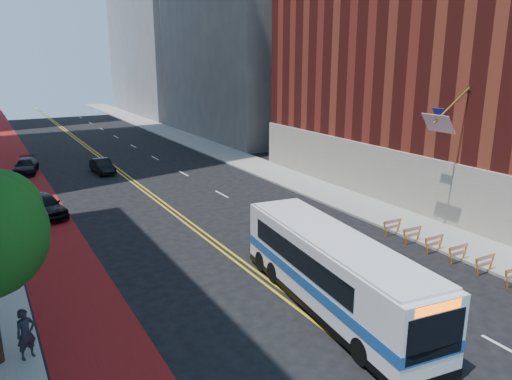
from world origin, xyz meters
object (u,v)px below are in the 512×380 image
at_px(transit_bus, 332,270).
at_px(car_a, 43,205).
at_px(car_c, 26,166).
at_px(car_b, 102,166).
at_px(pedestrian, 26,334).

height_order(transit_bus, car_a, transit_bus).
height_order(car_a, car_c, car_a).
bearing_deg(car_b, car_c, 147.58).
relative_size(car_a, car_b, 1.19).
distance_m(car_a, pedestrian, 17.23).
relative_size(transit_bus, pedestrian, 6.53).
relative_size(transit_bus, car_a, 2.56).
xyz_separation_m(transit_bus, car_c, (-8.65, 33.28, -1.04)).
bearing_deg(car_b, transit_bus, -88.88).
height_order(car_b, pedestrian, pedestrian).
bearing_deg(car_c, car_b, -15.95).
xyz_separation_m(car_c, pedestrian, (-2.88, -31.23, 0.42)).
xyz_separation_m(car_a, pedestrian, (-2.59, -17.03, 0.27)).
relative_size(car_a, car_c, 1.04).
xyz_separation_m(car_a, car_c, (0.29, 14.20, -0.15)).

